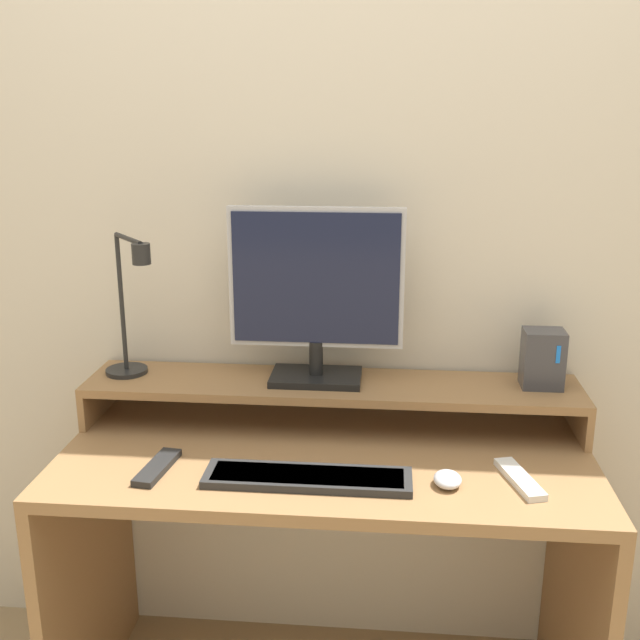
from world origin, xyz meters
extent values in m
cube|color=beige|center=(0.00, 0.62, 1.25)|extent=(6.00, 0.05, 2.50)
cube|color=olive|center=(0.00, 0.29, 0.72)|extent=(1.28, 0.59, 0.03)
cube|color=olive|center=(-0.63, 0.29, 0.35)|extent=(0.03, 0.59, 0.71)
cube|color=olive|center=(0.63, 0.29, 0.35)|extent=(0.03, 0.59, 0.71)
cube|color=olive|center=(-0.63, 0.47, 0.78)|extent=(0.02, 0.24, 0.09)
cube|color=olive|center=(0.63, 0.47, 0.78)|extent=(0.02, 0.24, 0.09)
cube|color=olive|center=(0.00, 0.47, 0.84)|extent=(1.28, 0.24, 0.02)
cube|color=black|center=(-0.04, 0.48, 0.86)|extent=(0.23, 0.15, 0.02)
cylinder|color=black|center=(-0.04, 0.48, 0.92)|extent=(0.04, 0.04, 0.09)
cube|color=#B7B7BC|center=(-0.04, 0.48, 1.13)|extent=(0.44, 0.02, 0.36)
cube|color=#191E38|center=(-0.04, 0.47, 1.13)|extent=(0.42, 0.01, 0.33)
cylinder|color=black|center=(-0.55, 0.49, 0.86)|extent=(0.11, 0.11, 0.01)
cylinder|color=black|center=(-0.55, 0.49, 1.05)|extent=(0.01, 0.01, 0.36)
cylinder|color=black|center=(-0.50, 0.43, 1.23)|extent=(0.11, 0.13, 0.01)
cylinder|color=black|center=(-0.45, 0.36, 1.20)|extent=(0.04, 0.04, 0.05)
cube|color=#3D3D42|center=(0.54, 0.49, 0.93)|extent=(0.10, 0.08, 0.15)
cube|color=#1972F2|center=(0.56, 0.44, 0.95)|extent=(0.01, 0.00, 0.04)
cube|color=#282828|center=(-0.03, 0.15, 0.75)|extent=(0.46, 0.12, 0.02)
cube|color=black|center=(-0.03, 0.15, 0.75)|extent=(0.43, 0.09, 0.01)
ellipsoid|color=silver|center=(0.28, 0.16, 0.75)|extent=(0.06, 0.08, 0.03)
cube|color=black|center=(-0.38, 0.17, 0.74)|extent=(0.07, 0.18, 0.02)
cube|color=white|center=(0.44, 0.19, 0.74)|extent=(0.09, 0.19, 0.02)
camera|label=1|loc=(0.14, -1.35, 1.54)|focal=42.00mm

